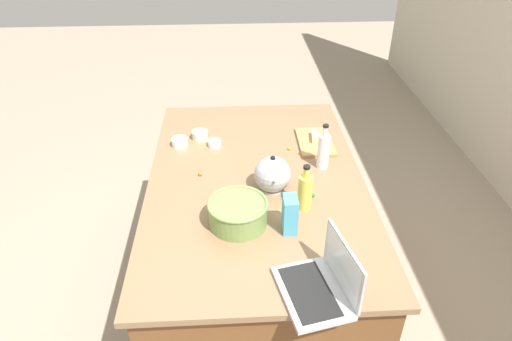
{
  "coord_description": "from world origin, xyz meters",
  "views": [
    {
      "loc": [
        1.89,
        -0.11,
        2.21
      ],
      "look_at": [
        0.0,
        0.0,
        0.95
      ],
      "focal_mm": 31.86,
      "sensor_mm": 36.0,
      "label": 1
    }
  ],
  "objects_px": {
    "mixing_bowl_large": "(238,212)",
    "butter_stick_left": "(315,136)",
    "bottle_oil": "(305,191)",
    "bottle_vinegar": "(324,150)",
    "kettle": "(272,175)",
    "ramekin_wide": "(200,135)",
    "ramekin_medium": "(180,142)",
    "ramekin_small": "(214,143)",
    "cutting_board": "(315,142)",
    "candy_bag": "(290,214)",
    "laptop": "(322,283)"
  },
  "relations": [
    {
      "from": "mixing_bowl_large",
      "to": "bottle_vinegar",
      "type": "bearing_deg",
      "value": 133.76
    },
    {
      "from": "bottle_oil",
      "to": "butter_stick_left",
      "type": "height_order",
      "value": "bottle_oil"
    },
    {
      "from": "laptop",
      "to": "ramekin_medium",
      "type": "distance_m",
      "value": 1.27
    },
    {
      "from": "cutting_board",
      "to": "ramekin_wide",
      "type": "distance_m",
      "value": 0.67
    },
    {
      "from": "laptop",
      "to": "candy_bag",
      "type": "distance_m",
      "value": 0.37
    },
    {
      "from": "bottle_oil",
      "to": "butter_stick_left",
      "type": "xyz_separation_m",
      "value": [
        -0.6,
        0.15,
        -0.06
      ]
    },
    {
      "from": "ramekin_wide",
      "to": "mixing_bowl_large",
      "type": "bearing_deg",
      "value": 14.67
    },
    {
      "from": "mixing_bowl_large",
      "to": "butter_stick_left",
      "type": "bearing_deg",
      "value": 146.71
    },
    {
      "from": "ramekin_small",
      "to": "candy_bag",
      "type": "relative_size",
      "value": 0.43
    },
    {
      "from": "laptop",
      "to": "candy_bag",
      "type": "bearing_deg",
      "value": -167.83
    },
    {
      "from": "ramekin_medium",
      "to": "ramekin_wide",
      "type": "height_order",
      "value": "same"
    },
    {
      "from": "butter_stick_left",
      "to": "laptop",
      "type": "bearing_deg",
      "value": -8.21
    },
    {
      "from": "laptop",
      "to": "ramekin_wide",
      "type": "height_order",
      "value": "laptop"
    },
    {
      "from": "kettle",
      "to": "candy_bag",
      "type": "xyz_separation_m",
      "value": [
        0.31,
        0.05,
        0.01
      ]
    },
    {
      "from": "mixing_bowl_large",
      "to": "butter_stick_left",
      "type": "xyz_separation_m",
      "value": [
        -0.7,
        0.46,
        -0.03
      ]
    },
    {
      "from": "bottle_oil",
      "to": "butter_stick_left",
      "type": "distance_m",
      "value": 0.62
    },
    {
      "from": "ramekin_medium",
      "to": "ramekin_small",
      "type": "bearing_deg",
      "value": 85.51
    },
    {
      "from": "kettle",
      "to": "ramekin_medium",
      "type": "relative_size",
      "value": 2.33
    },
    {
      "from": "bottle_oil",
      "to": "kettle",
      "type": "relative_size",
      "value": 1.07
    },
    {
      "from": "ramekin_wide",
      "to": "bottle_oil",
      "type": "bearing_deg",
      "value": 37.02
    },
    {
      "from": "ramekin_medium",
      "to": "candy_bag",
      "type": "bearing_deg",
      "value": 35.3
    },
    {
      "from": "bottle_vinegar",
      "to": "ramekin_small",
      "type": "xyz_separation_m",
      "value": [
        -0.25,
        -0.57,
        -0.08
      ]
    },
    {
      "from": "kettle",
      "to": "ramekin_medium",
      "type": "xyz_separation_m",
      "value": [
        -0.44,
        -0.49,
        -0.06
      ]
    },
    {
      "from": "kettle",
      "to": "butter_stick_left",
      "type": "relative_size",
      "value": 1.94
    },
    {
      "from": "candy_bag",
      "to": "butter_stick_left",
      "type": "bearing_deg",
      "value": 162.53
    },
    {
      "from": "mixing_bowl_large",
      "to": "ramekin_wide",
      "type": "bearing_deg",
      "value": -165.33
    },
    {
      "from": "ramekin_small",
      "to": "candy_bag",
      "type": "distance_m",
      "value": 0.81
    },
    {
      "from": "butter_stick_left",
      "to": "ramekin_wide",
      "type": "bearing_deg",
      "value": -96.72
    },
    {
      "from": "laptop",
      "to": "ramekin_wide",
      "type": "distance_m",
      "value": 1.29
    },
    {
      "from": "bottle_vinegar",
      "to": "ramekin_wide",
      "type": "xyz_separation_m",
      "value": [
        -0.34,
        -0.66,
        -0.08
      ]
    },
    {
      "from": "ramekin_small",
      "to": "candy_bag",
      "type": "bearing_deg",
      "value": 24.6
    },
    {
      "from": "kettle",
      "to": "ramekin_wide",
      "type": "bearing_deg",
      "value": -144.02
    },
    {
      "from": "kettle",
      "to": "bottle_vinegar",
      "type": "bearing_deg",
      "value": 122.58
    },
    {
      "from": "kettle",
      "to": "ramekin_wide",
      "type": "height_order",
      "value": "kettle"
    },
    {
      "from": "cutting_board",
      "to": "ramekin_wide",
      "type": "relative_size",
      "value": 3.39
    },
    {
      "from": "kettle",
      "to": "butter_stick_left",
      "type": "distance_m",
      "value": 0.53
    },
    {
      "from": "laptop",
      "to": "bottle_vinegar",
      "type": "height_order",
      "value": "bottle_vinegar"
    },
    {
      "from": "ramekin_medium",
      "to": "ramekin_wide",
      "type": "bearing_deg",
      "value": 125.16
    },
    {
      "from": "bottle_oil",
      "to": "candy_bag",
      "type": "height_order",
      "value": "bottle_oil"
    },
    {
      "from": "bottle_vinegar",
      "to": "kettle",
      "type": "relative_size",
      "value": 1.17
    },
    {
      "from": "ramekin_small",
      "to": "cutting_board",
      "type": "bearing_deg",
      "value": 89.73
    },
    {
      "from": "bottle_oil",
      "to": "candy_bag",
      "type": "relative_size",
      "value": 1.35
    },
    {
      "from": "cutting_board",
      "to": "candy_bag",
      "type": "distance_m",
      "value": 0.78
    },
    {
      "from": "butter_stick_left",
      "to": "candy_bag",
      "type": "height_order",
      "value": "candy_bag"
    },
    {
      "from": "mixing_bowl_large",
      "to": "ramekin_small",
      "type": "relative_size",
      "value": 3.64
    },
    {
      "from": "laptop",
      "to": "mixing_bowl_large",
      "type": "relative_size",
      "value": 1.31
    },
    {
      "from": "mixing_bowl_large",
      "to": "candy_bag",
      "type": "relative_size",
      "value": 1.57
    },
    {
      "from": "laptop",
      "to": "bottle_oil",
      "type": "xyz_separation_m",
      "value": [
        -0.51,
        0.01,
        0.05
      ]
    },
    {
      "from": "bottle_oil",
      "to": "ramekin_wide",
      "type": "height_order",
      "value": "bottle_oil"
    },
    {
      "from": "bottle_vinegar",
      "to": "bottle_oil",
      "type": "distance_m",
      "value": 0.37
    }
  ]
}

